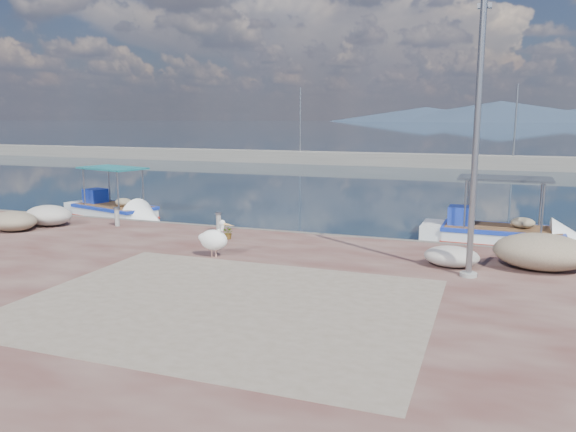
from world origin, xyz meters
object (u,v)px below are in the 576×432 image
Objects in this scene: boat_left at (114,212)px; bollard_near at (219,221)px; boat_right at (499,236)px; lamp_post at (476,149)px; pelican at (214,239)px.

boat_left is 8.27× the size of bollard_near.
lamp_post is at bearing -95.34° from boat_right.
boat_left is at bearing 145.65° from pelican.
bollard_near is at bearing -155.52° from boat_right.
boat_left is at bearing 153.57° from bollard_near.
lamp_post is at bearing -6.60° from boat_left.
boat_right is at bearing 17.03° from boat_left.
boat_right is 5.06× the size of pelican.
boat_right is 10.44m from bollard_near.
boat_left is 17.77m from lamp_post.
pelican is (-8.00, -7.46, 0.81)m from boat_right.
boat_left is 16.94m from boat_right.
bollard_near is at bearing 161.76° from lamp_post.
lamp_post reaches higher than pelican.
lamp_post is at bearing -18.24° from bollard_near.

